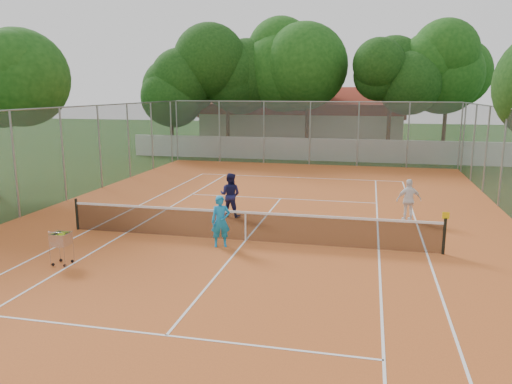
% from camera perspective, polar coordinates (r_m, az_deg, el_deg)
% --- Properties ---
extents(ground, '(120.00, 120.00, 0.00)m').
position_cam_1_polar(ground, '(15.91, -1.20, -5.65)').
color(ground, '#14350E').
rests_on(ground, ground).
extents(court_pad, '(18.00, 34.00, 0.02)m').
position_cam_1_polar(court_pad, '(15.91, -1.20, -5.62)').
color(court_pad, '#BE5B25').
rests_on(court_pad, ground).
extents(court_lines, '(10.98, 23.78, 0.01)m').
position_cam_1_polar(court_lines, '(15.90, -1.20, -5.58)').
color(court_lines, white).
rests_on(court_lines, court_pad).
extents(tennis_net, '(11.88, 0.10, 0.98)m').
position_cam_1_polar(tennis_net, '(15.77, -1.21, -3.88)').
color(tennis_net, black).
rests_on(tennis_net, court_pad).
extents(perimeter_fence, '(18.00, 34.00, 4.00)m').
position_cam_1_polar(perimeter_fence, '(15.43, -1.23, 1.45)').
color(perimeter_fence, slate).
rests_on(perimeter_fence, ground).
extents(boundary_wall, '(26.00, 0.30, 1.50)m').
position_cam_1_polar(boundary_wall, '(34.17, 6.53, 4.86)').
color(boundary_wall, white).
rests_on(boundary_wall, ground).
extents(clubhouse, '(16.40, 9.00, 4.40)m').
position_cam_1_polar(clubhouse, '(44.18, 5.43, 8.28)').
color(clubhouse, beige).
rests_on(clubhouse, ground).
extents(tropical_trees, '(29.00, 19.00, 10.00)m').
position_cam_1_polar(tropical_trees, '(36.93, 7.22, 11.95)').
color(tropical_trees, black).
rests_on(tropical_trees, ground).
extents(player_near, '(0.67, 0.56, 1.58)m').
position_cam_1_polar(player_near, '(15.16, -4.06, -3.36)').
color(player_near, '#1787C7').
rests_on(player_near, court_pad).
extents(player_far_left, '(0.86, 0.70, 1.66)m').
position_cam_1_polar(player_far_left, '(18.75, -2.97, -0.32)').
color(player_far_left, '#181A4A').
rests_on(player_far_left, court_pad).
extents(player_far_right, '(0.97, 0.58, 1.55)m').
position_cam_1_polar(player_far_right, '(18.93, 17.07, -0.88)').
color(player_far_right, white).
rests_on(player_far_right, court_pad).
extents(ball_hopper, '(0.57, 0.57, 0.98)m').
position_cam_1_polar(ball_hopper, '(14.63, -21.34, -5.93)').
color(ball_hopper, '#BBB9C1').
rests_on(ball_hopper, court_pad).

